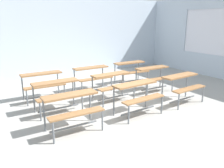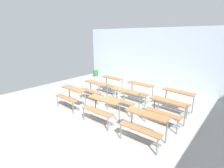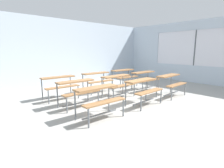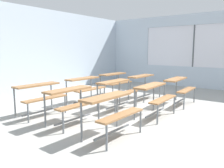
% 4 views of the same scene
% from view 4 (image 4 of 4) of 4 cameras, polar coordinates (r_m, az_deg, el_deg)
% --- Properties ---
extents(ground, '(10.00, 9.00, 0.05)m').
position_cam_4_polar(ground, '(5.36, 7.87, -8.53)').
color(ground, '#9E9E99').
extents(wall_back, '(10.00, 0.12, 3.00)m').
position_cam_4_polar(wall_back, '(8.30, -20.31, 7.79)').
color(wall_back, silver).
rests_on(wall_back, ground).
extents(wall_right, '(0.12, 9.00, 3.00)m').
position_cam_4_polar(wall_right, '(9.76, 23.51, 7.36)').
color(wall_right, silver).
rests_on(wall_right, ground).
extents(desk_bench_r0c0, '(1.11, 0.61, 0.74)m').
position_cam_4_polar(desk_bench_r0c0, '(4.00, -0.13, -5.66)').
color(desk_bench_r0c0, olive).
rests_on(desk_bench_r0c0, ground).
extents(desk_bench_r0c1, '(1.12, 0.63, 0.74)m').
position_cam_4_polar(desk_bench_r0c1, '(5.31, 10.77, -2.22)').
color(desk_bench_r0c1, olive).
rests_on(desk_bench_r0c1, ground).
extents(desk_bench_r0c2, '(1.13, 0.64, 0.74)m').
position_cam_4_polar(desk_bench_r0c2, '(6.66, 16.72, -0.22)').
color(desk_bench_r0c2, olive).
rests_on(desk_bench_r0c2, ground).
extents(desk_bench_r1c0, '(1.11, 0.60, 0.74)m').
position_cam_4_polar(desk_bench_r1c0, '(4.78, -10.12, -3.41)').
color(desk_bench_r1c0, olive).
rests_on(desk_bench_r1c0, ground).
extents(desk_bench_r1c1, '(1.11, 0.61, 0.74)m').
position_cam_4_polar(desk_bench_r1c1, '(5.90, 1.25, -0.97)').
color(desk_bench_r1c1, olive).
rests_on(desk_bench_r1c1, ground).
extents(desk_bench_r1c2, '(1.12, 0.62, 0.74)m').
position_cam_4_polar(desk_bench_r1c2, '(7.21, 8.14, 0.71)').
color(desk_bench_r1c2, olive).
rests_on(desk_bench_r1c2, ground).
extents(desk_bench_r2c0, '(1.12, 0.63, 0.74)m').
position_cam_4_polar(desk_bench_r2c0, '(5.58, -17.85, -1.95)').
color(desk_bench_r2c0, olive).
rests_on(desk_bench_r2c0, ground).
extents(desk_bench_r2c1, '(1.11, 0.61, 0.74)m').
position_cam_4_polar(desk_bench_r2c1, '(6.56, -6.78, -0.05)').
color(desk_bench_r2c1, olive).
rests_on(desk_bench_r2c1, ground).
extents(desk_bench_r2c2, '(1.12, 0.64, 0.74)m').
position_cam_4_polar(desk_bench_r2c2, '(7.73, 0.84, 1.34)').
color(desk_bench_r2c2, olive).
rests_on(desk_bench_r2c2, ground).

